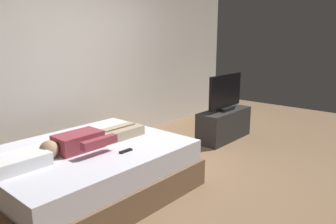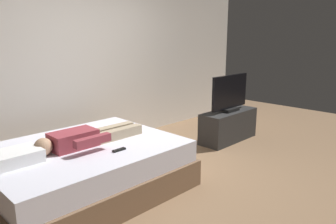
{
  "view_description": "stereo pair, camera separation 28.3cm",
  "coord_description": "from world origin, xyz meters",
  "px_view_note": "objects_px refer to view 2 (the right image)",
  "views": [
    {
      "loc": [
        -2.8,
        -2.33,
        1.7
      ],
      "look_at": [
        0.42,
        0.47,
        0.69
      ],
      "focal_mm": 34.49,
      "sensor_mm": 36.0,
      "label": 1
    },
    {
      "loc": [
        -2.6,
        -2.53,
        1.7
      ],
      "look_at": [
        0.42,
        0.47,
        0.69
      ],
      "focal_mm": 34.49,
      "sensor_mm": 36.0,
      "label": 2
    }
  ],
  "objects_px": {
    "person": "(85,138)",
    "pillow": "(13,157)",
    "remote": "(119,150)",
    "tv": "(230,94)",
    "bed": "(84,169)",
    "tv_stand": "(228,126)"
  },
  "relations": [
    {
      "from": "person",
      "to": "pillow",
      "type": "bearing_deg",
      "value": 178.85
    },
    {
      "from": "pillow",
      "to": "tv",
      "type": "height_order",
      "value": "tv"
    },
    {
      "from": "pillow",
      "to": "person",
      "type": "xyz_separation_m",
      "value": [
        0.75,
        -0.02,
        0.02
      ]
    },
    {
      "from": "remote",
      "to": "tv_stand",
      "type": "height_order",
      "value": "remote"
    },
    {
      "from": "person",
      "to": "remote",
      "type": "xyz_separation_m",
      "value": [
        0.15,
        -0.4,
        -0.07
      ]
    },
    {
      "from": "bed",
      "to": "tv",
      "type": "relative_size",
      "value": 2.37
    },
    {
      "from": "pillow",
      "to": "remote",
      "type": "height_order",
      "value": "pillow"
    },
    {
      "from": "pillow",
      "to": "bed",
      "type": "bearing_deg",
      "value": -0.0
    },
    {
      "from": "person",
      "to": "remote",
      "type": "relative_size",
      "value": 8.4
    },
    {
      "from": "bed",
      "to": "pillow",
      "type": "distance_m",
      "value": 0.8
    },
    {
      "from": "remote",
      "to": "tv",
      "type": "distance_m",
      "value": 2.5
    },
    {
      "from": "person",
      "to": "tv_stand",
      "type": "height_order",
      "value": "person"
    },
    {
      "from": "bed",
      "to": "person",
      "type": "distance_m",
      "value": 0.36
    },
    {
      "from": "pillow",
      "to": "person",
      "type": "relative_size",
      "value": 0.38
    },
    {
      "from": "pillow",
      "to": "remote",
      "type": "relative_size",
      "value": 3.2
    },
    {
      "from": "pillow",
      "to": "tv",
      "type": "relative_size",
      "value": 0.55
    },
    {
      "from": "tv_stand",
      "to": "bed",
      "type": "bearing_deg",
      "value": 177.99
    },
    {
      "from": "bed",
      "to": "person",
      "type": "height_order",
      "value": "person"
    },
    {
      "from": "remote",
      "to": "pillow",
      "type": "bearing_deg",
      "value": 155.04
    },
    {
      "from": "bed",
      "to": "pillow",
      "type": "xyz_separation_m",
      "value": [
        -0.72,
        0.0,
        0.34
      ]
    },
    {
      "from": "pillow",
      "to": "remote",
      "type": "distance_m",
      "value": 1.0
    },
    {
      "from": "remote",
      "to": "tv",
      "type": "height_order",
      "value": "tv"
    }
  ]
}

